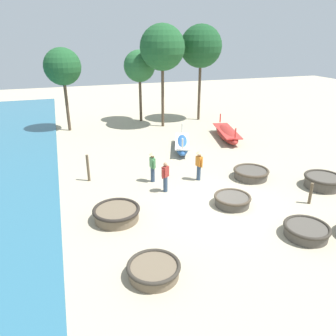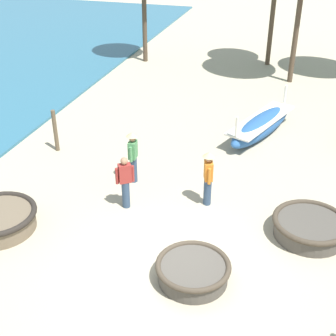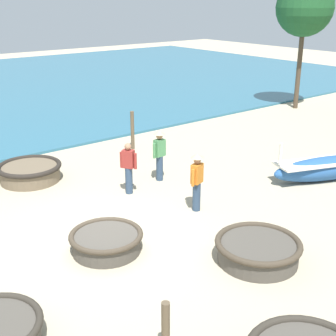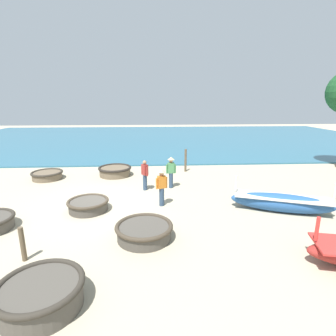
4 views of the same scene
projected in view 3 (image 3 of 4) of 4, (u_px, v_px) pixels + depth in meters
ground_plane at (110, 238)px, 11.45m from camera, size 80.00×80.00×0.00m
coracle_tilted at (30, 172)px, 14.93m from camera, size 2.02×2.02×0.56m
coracle_center at (106, 241)px, 10.81m from camera, size 1.72×1.72×0.48m
coracle_nearest at (258, 250)px, 10.39m from camera, size 1.94×1.94×0.52m
long_boat_white_hull at (330, 167)px, 15.04m from camera, size 2.26×4.14×1.39m
fisherman_by_coracle at (197, 178)px, 12.64m from camera, size 0.36×0.51×1.67m
fisherman_hauling at (129, 167)px, 13.80m from camera, size 0.45×0.37×1.57m
fisherman_with_hat at (159, 152)px, 14.75m from camera, size 0.36×0.53×1.67m
mooring_post_inland at (166, 330)px, 7.55m from camera, size 0.14×0.14×1.04m
mooring_post_mid_beach at (132, 130)px, 17.90m from camera, size 0.14×0.14×1.49m
tree_leftmost at (305, 8)px, 23.02m from camera, size 2.84×2.84×6.47m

